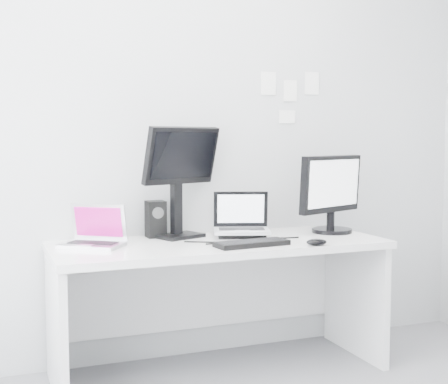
{
  "coord_description": "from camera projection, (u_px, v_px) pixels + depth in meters",
  "views": [
    {
      "loc": [
        -1.2,
        -1.91,
        1.29
      ],
      "look_at": [
        0.02,
        1.23,
        1.0
      ],
      "focal_mm": 50.57,
      "sensor_mm": 36.0,
      "label": 1
    }
  ],
  "objects": [
    {
      "name": "wall_note_1",
      "position": [
        290.0,
        91.0,
        3.88
      ],
      "size": [
        0.09,
        0.0,
        0.13
      ],
      "primitive_type": "cube",
      "color": "white",
      "rests_on": "back_wall"
    },
    {
      "name": "macbook",
      "position": [
        92.0,
        225.0,
        3.23
      ],
      "size": [
        0.38,
        0.36,
        0.23
      ],
      "primitive_type": "cube",
      "rotation": [
        0.0,
        0.0,
        -0.61
      ],
      "color": "#A8A8AD",
      "rests_on": "desk"
    },
    {
      "name": "wall_note_2",
      "position": [
        312.0,
        83.0,
        3.93
      ],
      "size": [
        0.1,
        0.0,
        0.14
      ],
      "primitive_type": "cube",
      "color": "white",
      "rests_on": "back_wall"
    },
    {
      "name": "samsung_monitor",
      "position": [
        332.0,
        193.0,
        3.72
      ],
      "size": [
        0.57,
        0.42,
        0.47
      ],
      "primitive_type": "cube",
      "rotation": [
        0.0,
        0.0,
        0.4
      ],
      "color": "black",
      "rests_on": "desk"
    },
    {
      "name": "rear_monitor",
      "position": [
        179.0,
        181.0,
        3.52
      ],
      "size": [
        0.5,
        0.33,
        0.64
      ],
      "primitive_type": "cube",
      "rotation": [
        0.0,
        0.0,
        0.38
      ],
      "color": "black",
      "rests_on": "desk"
    },
    {
      "name": "dell_laptop",
      "position": [
        242.0,
        214.0,
        3.56
      ],
      "size": [
        0.38,
        0.33,
        0.26
      ],
      "primitive_type": "cube",
      "rotation": [
        0.0,
        0.0,
        -0.33
      ],
      "color": "silver",
      "rests_on": "desk"
    },
    {
      "name": "speaker",
      "position": [
        156.0,
        219.0,
        3.55
      ],
      "size": [
        0.1,
        0.1,
        0.21
      ],
      "primitive_type": "cube",
      "rotation": [
        0.0,
        0.0,
        -0.01
      ],
      "color": "black",
      "rests_on": "desk"
    },
    {
      "name": "keyboard",
      "position": [
        252.0,
        243.0,
        3.27
      ],
      "size": [
        0.4,
        0.18,
        0.03
      ],
      "primitive_type": "cube",
      "rotation": [
        0.0,
        0.0,
        0.1
      ],
      "color": "black",
      "rests_on": "desk"
    },
    {
      "name": "back_wall",
      "position": [
        198.0,
        128.0,
        3.69
      ],
      "size": [
        3.6,
        0.0,
        3.6
      ],
      "primitive_type": "plane",
      "rotation": [
        1.57,
        0.0,
        0.0
      ],
      "color": "#B5B7B9",
      "rests_on": "ground"
    },
    {
      "name": "desk",
      "position": [
        219.0,
        307.0,
        3.45
      ],
      "size": [
        1.8,
        0.7,
        0.73
      ],
      "primitive_type": "cube",
      "color": "white",
      "rests_on": "ground"
    },
    {
      "name": "mouse",
      "position": [
        317.0,
        242.0,
        3.28
      ],
      "size": [
        0.12,
        0.09,
        0.04
      ],
      "primitive_type": "ellipsoid",
      "rotation": [
        0.0,
        0.0,
        -0.17
      ],
      "color": "black",
      "rests_on": "desk"
    },
    {
      "name": "wall_note_0",
      "position": [
        268.0,
        83.0,
        3.82
      ],
      "size": [
        0.1,
        0.0,
        0.14
      ],
      "primitive_type": "cube",
      "color": "white",
      "rests_on": "back_wall"
    },
    {
      "name": "wall_note_3",
      "position": [
        287.0,
        117.0,
        3.89
      ],
      "size": [
        0.11,
        0.0,
        0.08
      ],
      "primitive_type": "cube",
      "color": "white",
      "rests_on": "back_wall"
    }
  ]
}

